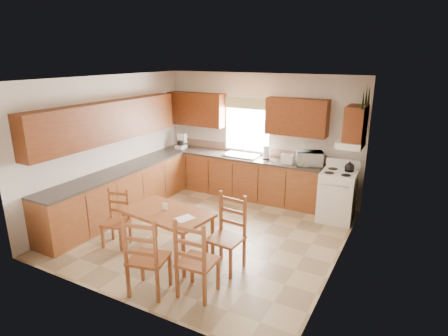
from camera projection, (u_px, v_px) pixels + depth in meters
The scene contains 35 objects.
floor at pixel (209, 232), 6.74m from camera, with size 4.50×4.50×0.00m, color tan.
ceiling at pixel (207, 79), 5.96m from camera, with size 4.50×4.50×0.00m, color brown.
wall_left at pixel (110, 145), 7.38m from camera, with size 4.50×4.50×0.00m, color silver.
wall_right at pixel (343, 180), 5.33m from camera, with size 4.50×4.50×0.00m, color silver.
wall_back at pixel (260, 136), 8.24m from camera, with size 4.50×4.50×0.00m, color silver.
wall_front at pixel (111, 205), 4.46m from camera, with size 4.50×4.50×0.00m, color silver.
lower_cab_back at pixel (238, 176), 8.43m from camera, with size 3.75×0.60×0.88m, color brown.
lower_cab_left at pixel (120, 194), 7.38m from camera, with size 0.60×3.60×0.88m, color brown.
counter_back at pixel (239, 157), 8.29m from camera, with size 3.75×0.63×0.04m, color #3D3532.
counter_left at pixel (118, 171), 7.24m from camera, with size 0.63×3.60×0.04m, color #3D3532.
backsplash at pixel (244, 149), 8.51m from camera, with size 3.75×0.01×0.18m, color #8D6957.
upper_cab_back_left at pixel (196, 109), 8.66m from camera, with size 1.41×0.33×0.75m, color #652D13.
upper_cab_back_right at pixel (297, 117), 7.57m from camera, with size 1.25×0.33×0.75m, color #652D13.
upper_cab_left at pixel (108, 122), 7.03m from camera, with size 0.33×3.60×0.75m, color #652D13.
upper_cab_stove at pixel (356, 123), 6.63m from camera, with size 0.33×0.62×0.62m, color #652D13.
range_hood at pixel (351, 144), 6.77m from camera, with size 0.44×0.62×0.12m, color silver.
window_frame at pixel (247, 126), 8.30m from camera, with size 1.13×0.02×1.18m, color silver.
window_pane at pixel (247, 126), 8.29m from camera, with size 1.05×0.01×1.10m, color white.
window_valance at pixel (247, 103), 8.13m from camera, with size 1.19×0.01×0.24m, color #466E39.
sink_basin at pixel (242, 155), 8.25m from camera, with size 0.75×0.45×0.04m, color silver.
pine_decal_a at pixel (363, 98), 6.16m from camera, with size 0.22×0.22×0.36m, color black.
pine_decal_b at pixel (367, 94), 6.42m from camera, with size 0.22×0.22×0.36m, color black.
pine_decal_c at pixel (369, 95), 6.70m from camera, with size 0.22×0.22×0.36m, color black.
stove at pixel (337, 197), 7.12m from camera, with size 0.64×0.66×0.95m, color silver.
coffeemaker at pixel (181, 141), 8.89m from camera, with size 0.21×0.25×0.36m, color silver.
paper_towel at pixel (266, 152), 7.98m from camera, with size 0.12×0.12×0.29m, color white.
toaster at pixel (287, 159), 7.66m from camera, with size 0.24×0.15×0.20m, color silver.
microwave at pixel (309, 158), 7.52m from camera, with size 0.48×0.34×0.29m, color silver.
dining_table at pixel (168, 233), 5.89m from camera, with size 1.38×0.79×0.74m, color brown.
chair_near_left at pixel (148, 253), 4.90m from camera, with size 0.48×0.46×1.14m, color brown.
chair_near_right at pixel (198, 257), 4.86m from camera, with size 0.46×0.44×1.11m, color brown.
chair_far_left at pixel (115, 219), 6.16m from camera, with size 0.39×0.37×0.94m, color brown.
chair_far_right at pixel (226, 234), 5.44m from camera, with size 0.47×0.45×1.12m, color brown.
table_paper at pixel (185, 218), 5.54m from camera, with size 0.20×0.27×0.00m, color white.
table_card at pixel (165, 206), 5.83m from camera, with size 0.08×0.02×0.11m, color white.
Camera 1 is at (3.15, -5.25, 3.06)m, focal length 30.00 mm.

